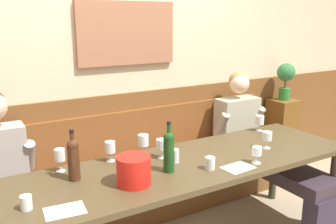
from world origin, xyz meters
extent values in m
cube|color=beige|center=(0.00, 1.09, 1.40)|extent=(6.80, 0.08, 2.80)
cube|color=#996247|center=(0.00, 1.03, 1.61)|extent=(0.89, 0.04, 0.53)
cube|color=brown|center=(0.00, 1.04, 0.55)|extent=(6.80, 0.03, 1.10)
cube|color=brown|center=(0.00, 0.81, 0.22)|extent=(2.97, 0.42, 0.44)
cube|color=brown|center=(0.00, 0.81, 0.47)|extent=(2.92, 0.39, 0.05)
cube|color=brown|center=(0.00, 1.00, 0.71)|extent=(2.97, 0.04, 0.45)
cube|color=#463923|center=(0.00, 0.13, 0.73)|extent=(2.67, 0.78, 0.04)
cylinder|color=#3E3227|center=(1.27, -0.19, 0.35)|extent=(0.07, 0.07, 0.71)
cylinder|color=#3F3C27|center=(1.27, 0.45, 0.35)|extent=(0.07, 0.07, 0.71)
cylinder|color=gray|center=(-0.92, 0.77, 0.77)|extent=(0.08, 0.20, 0.27)
cube|color=#2D2537|center=(1.08, -0.26, 0.19)|extent=(0.33, 0.14, 0.38)
cube|color=#322833|center=(1.08, 0.23, 0.43)|extent=(0.37, 1.07, 0.11)
cube|color=#9F9D87|center=(1.08, 0.81, 0.73)|extent=(0.43, 0.21, 0.48)
sphere|color=beige|center=(1.08, 0.80, 1.12)|extent=(0.19, 0.19, 0.19)
sphere|color=#997847|center=(1.08, 0.83, 1.14)|extent=(0.18, 0.18, 0.18)
cylinder|color=#9F9D87|center=(0.85, 0.77, 0.74)|extent=(0.08, 0.20, 0.27)
cylinder|color=#9F9D87|center=(1.31, 0.77, 0.74)|extent=(0.08, 0.20, 0.27)
cylinder|color=red|center=(-0.44, 0.01, 0.84)|extent=(0.21, 0.21, 0.18)
cylinder|color=#462515|center=(-0.74, 0.26, 0.85)|extent=(0.08, 0.08, 0.22)
sphere|color=#462515|center=(-0.74, 0.26, 0.98)|extent=(0.08, 0.08, 0.08)
cylinder|color=#462515|center=(-0.74, 0.26, 1.02)|extent=(0.03, 0.03, 0.07)
cylinder|color=black|center=(-0.74, 0.26, 1.07)|extent=(0.03, 0.03, 0.02)
cylinder|color=#174317|center=(-0.16, 0.07, 0.86)|extent=(0.07, 0.07, 0.22)
sphere|color=#174317|center=(-0.16, 0.07, 0.98)|extent=(0.07, 0.07, 0.07)
cylinder|color=#174317|center=(-0.16, 0.07, 1.03)|extent=(0.03, 0.03, 0.08)
cylinder|color=black|center=(-0.16, 0.07, 1.08)|extent=(0.03, 0.03, 0.02)
cylinder|color=silver|center=(0.73, 0.06, 0.75)|extent=(0.07, 0.07, 0.00)
cylinder|color=silver|center=(0.73, 0.06, 0.78)|extent=(0.01, 0.01, 0.06)
cylinder|color=silver|center=(0.73, 0.06, 0.85)|extent=(0.08, 0.08, 0.07)
cylinder|color=#E1E082|center=(0.73, 0.06, 0.82)|extent=(0.07, 0.07, 0.02)
cylinder|color=silver|center=(1.01, 0.43, 0.75)|extent=(0.06, 0.06, 0.00)
cylinder|color=silver|center=(1.01, 0.43, 0.78)|extent=(0.01, 0.01, 0.06)
cylinder|color=silver|center=(1.01, 0.43, 0.85)|extent=(0.08, 0.08, 0.08)
cylinder|color=silver|center=(-0.78, 0.43, 0.75)|extent=(0.06, 0.06, 0.00)
cylinder|color=silver|center=(-0.78, 0.43, 0.79)|extent=(0.01, 0.01, 0.07)
cylinder|color=silver|center=(-0.78, 0.43, 0.86)|extent=(0.07, 0.07, 0.08)
cylinder|color=#EAD478|center=(-0.78, 0.43, 0.83)|extent=(0.06, 0.06, 0.02)
cylinder|color=silver|center=(-0.08, 0.30, 0.75)|extent=(0.06, 0.06, 0.00)
cylinder|color=silver|center=(-0.08, 0.30, 0.78)|extent=(0.01, 0.01, 0.06)
cylinder|color=silver|center=(-0.08, 0.30, 0.85)|extent=(0.08, 0.08, 0.08)
cylinder|color=#E0E68C|center=(-0.08, 0.30, 0.82)|extent=(0.07, 0.07, 0.02)
cylinder|color=silver|center=(-0.18, 0.40, 0.75)|extent=(0.06, 0.06, 0.00)
cylinder|color=silver|center=(-0.18, 0.40, 0.79)|extent=(0.01, 0.01, 0.08)
cylinder|color=silver|center=(-0.18, 0.40, 0.87)|extent=(0.08, 0.08, 0.08)
cylinder|color=#EAD87E|center=(-0.18, 0.40, 0.85)|extent=(0.07, 0.07, 0.04)
cylinder|color=silver|center=(0.45, -0.12, 0.75)|extent=(0.07, 0.07, 0.00)
cylinder|color=silver|center=(0.45, -0.12, 0.78)|extent=(0.01, 0.01, 0.06)
cylinder|color=silver|center=(0.45, -0.12, 0.84)|extent=(0.07, 0.07, 0.06)
cylinder|color=#F4D984|center=(0.45, -0.12, 0.82)|extent=(0.06, 0.06, 0.02)
cylinder|color=silver|center=(-0.42, 0.43, 0.75)|extent=(0.06, 0.06, 0.00)
cylinder|color=silver|center=(-0.42, 0.43, 0.78)|extent=(0.01, 0.01, 0.06)
cylinder|color=silver|center=(-0.42, 0.43, 0.85)|extent=(0.07, 0.07, 0.08)
cylinder|color=#E2DC7D|center=(-0.42, 0.43, 0.83)|extent=(0.06, 0.06, 0.03)
cylinder|color=silver|center=(0.10, -0.04, 0.79)|extent=(0.07, 0.07, 0.09)
cylinder|color=silver|center=(-0.04, 0.18, 0.80)|extent=(0.06, 0.06, 0.10)
cylinder|color=silver|center=(-1.07, 0.02, 0.79)|extent=(0.06, 0.06, 0.08)
cube|color=white|center=(-0.90, -0.10, 0.75)|extent=(0.22, 0.17, 0.00)
cube|color=white|center=(0.28, -0.12, 0.75)|extent=(0.22, 0.17, 0.00)
cube|color=brown|center=(1.79, 0.86, 0.43)|extent=(0.28, 0.28, 0.87)
cylinder|color=#266E30|center=(1.79, 0.86, 0.93)|extent=(0.12, 0.12, 0.13)
cylinder|color=brown|center=(1.79, 0.86, 1.04)|extent=(0.02, 0.02, 0.10)
sphere|color=#2E6F3C|center=(1.79, 0.86, 1.17)|extent=(0.19, 0.19, 0.19)
camera|label=1|loc=(-1.32, -1.88, 1.74)|focal=39.21mm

